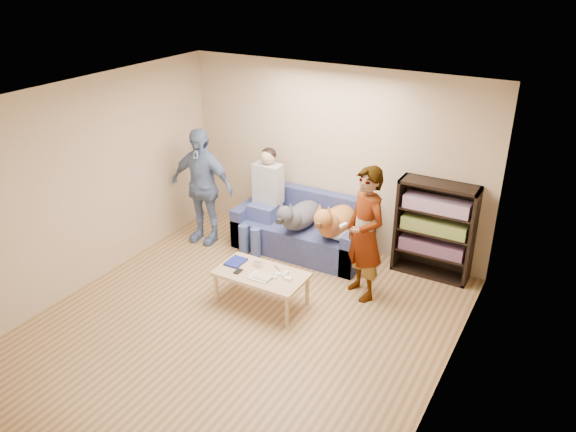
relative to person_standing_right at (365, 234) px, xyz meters
The scene contains 27 objects.
ground 1.89m from the person_standing_right, 124.23° to the right, with size 5.00×5.00×0.00m, color brown.
ceiling 2.43m from the person_standing_right, 124.23° to the right, with size 5.00×5.00×0.00m, color white.
wall_back 1.52m from the person_standing_right, 130.71° to the left, with size 4.50×4.50×0.00m, color tan.
wall_front 4.04m from the person_standing_right, 103.70° to the right, with size 4.50×4.50×0.00m, color tan.
wall_left 3.52m from the person_standing_right, 156.43° to the right, with size 5.00×5.00×0.00m, color tan.
wall_right 1.96m from the person_standing_right, 47.04° to the right, with size 5.00×5.00×0.00m, color tan.
blanket 0.82m from the person_standing_right, 136.04° to the left, with size 0.39×0.33×0.13m, color #B8B9BE.
person_standing_right is the anchor object (origin of this frame).
person_standing_left 2.64m from the person_standing_right, behind, with size 1.01×0.42×1.72m, color #6E82B0.
held_controller 0.32m from the person_standing_right, 135.00° to the right, with size 0.04×0.12×0.03m, color white.
notebook_blue 1.63m from the person_standing_right, 152.78° to the right, with size 0.20×0.26×0.03m, color navy.
papers 1.35m from the person_standing_right, 137.50° to the right, with size 0.26×0.20×0.01m, color white.
magazine 1.32m from the person_standing_right, 137.24° to the right, with size 0.22×0.17×0.01m, color beige.
camera_silver 1.36m from the person_standing_right, 149.86° to the right, with size 0.11×0.06×0.05m, color silver.
controller_a 1.07m from the person_standing_right, 137.03° to the right, with size 0.04×0.13×0.03m, color white.
controller_b 1.07m from the person_standing_right, 130.44° to the right, with size 0.09×0.06×0.03m, color white.
headphone_cup_a 1.20m from the person_standing_right, 135.33° to the right, with size 0.07×0.07×0.02m, color silver.
headphone_cup_b 1.15m from the person_standing_right, 138.39° to the right, with size 0.07×0.07×0.02m, color white.
pen_orange 1.44m from the person_standing_right, 137.62° to the right, with size 0.01×0.01×0.14m, color orange.
pen_black 1.14m from the person_standing_right, 146.14° to the right, with size 0.01×0.01×0.14m, color black.
wallet 1.59m from the person_standing_right, 144.54° to the right, with size 0.07×0.12×0.01m, color black.
sofa 1.50m from the person_standing_right, 149.74° to the left, with size 1.90×0.85×0.82m.
person_seated 1.86m from the person_standing_right, 162.02° to the left, with size 0.40×0.73×1.47m.
dog_gray 1.29m from the person_standing_right, 156.66° to the left, with size 0.38×1.23×0.55m.
dog_tan 0.89m from the person_standing_right, 139.44° to the left, with size 0.41×1.16×0.59m.
coffee_table 1.35m from the person_standing_right, 142.39° to the right, with size 1.10×0.60×0.42m.
bookshelf 1.12m from the person_standing_right, 57.27° to the left, with size 1.00×0.34×1.30m.
Camera 1 is at (3.09, -4.27, 3.90)m, focal length 35.00 mm.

